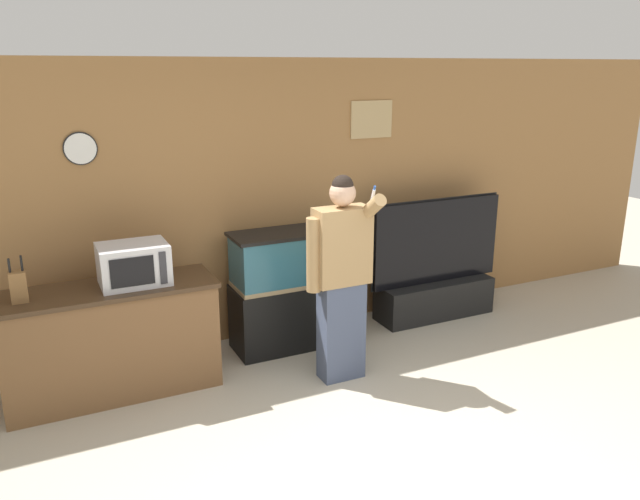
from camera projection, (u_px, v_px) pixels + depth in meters
name	position (u px, v px, depth m)	size (l,w,h in m)	color
ground_plane	(419.00, 494.00, 3.82)	(18.00, 18.00, 0.00)	#B2A893
wall_back_paneled	(259.00, 202.00, 5.81)	(10.00, 0.08, 2.60)	olive
counter_island	(112.00, 341.00, 4.90)	(1.65, 0.58, 0.89)	brown
microwave	(134.00, 264.00, 4.83)	(0.52, 0.40, 0.32)	silver
knife_block	(18.00, 286.00, 4.46)	(0.11, 0.11, 0.33)	brown
aquarium_on_stand	(296.00, 288.00, 5.75)	(1.17, 0.46, 1.10)	black
tv_on_stand	(435.00, 283.00, 6.47)	(1.50, 0.40, 1.25)	black
person_standing	(341.00, 276.00, 5.02)	(0.54, 0.41, 1.72)	#424C66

